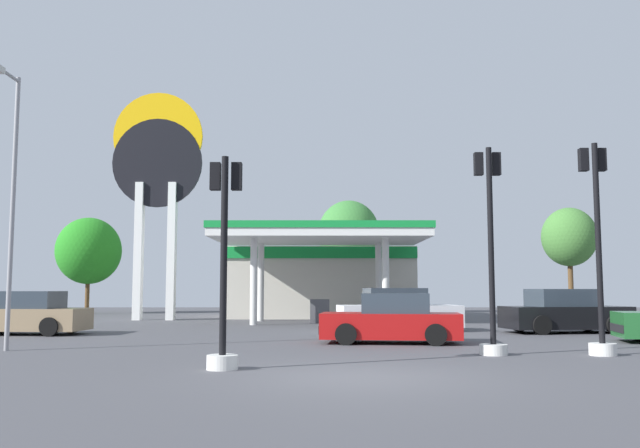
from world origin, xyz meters
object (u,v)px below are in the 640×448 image
(car_0, at_px, (390,320))
(traffic_signal_2, at_px, (597,266))
(station_pole_sign, at_px, (156,174))
(traffic_signal_1, at_px, (489,268))
(tree_1, at_px, (347,234))
(car_4, at_px, (563,313))
(car_2, at_px, (397,312))
(corner_streetlamp, at_px, (8,184))
(tree_0, at_px, (87,251))
(car_1, at_px, (24,315))
(tree_2, at_px, (567,237))
(traffic_signal_0, at_px, (222,279))

(car_0, relative_size, traffic_signal_2, 0.82)
(station_pole_sign, height_order, car_0, station_pole_sign)
(traffic_signal_1, distance_m, tree_1, 27.23)
(car_4, xyz_separation_m, traffic_signal_2, (-2.12, -8.18, 1.43))
(car_0, bearing_deg, car_4, 34.01)
(traffic_signal_1, distance_m, traffic_signal_2, 2.60)
(station_pole_sign, distance_m, car_2, 15.98)
(car_2, relative_size, corner_streetlamp, 0.65)
(car_2, distance_m, traffic_signal_1, 9.17)
(car_0, bearing_deg, tree_0, 126.46)
(car_2, relative_size, tree_1, 0.64)
(station_pole_sign, bearing_deg, tree_0, 126.45)
(car_4, height_order, traffic_signal_2, traffic_signal_2)
(traffic_signal_2, height_order, tree_0, tree_0)
(traffic_signal_2, height_order, tree_1, tree_1)
(car_2, height_order, corner_streetlamp, corner_streetlamp)
(car_1, height_order, car_2, car_2)
(car_2, relative_size, car_4, 1.02)
(station_pole_sign, distance_m, traffic_signal_2, 24.16)
(tree_2, bearing_deg, tree_0, 177.34)
(traffic_signal_2, bearing_deg, corner_streetlamp, 176.26)
(car_1, xyz_separation_m, tree_1, (12.20, 19.80, 4.48))
(car_4, relative_size, corner_streetlamp, 0.64)
(tree_0, distance_m, tree_1, 16.92)
(car_4, xyz_separation_m, traffic_signal_1, (-4.72, -8.08, 1.39))
(tree_0, bearing_deg, traffic_signal_1, -54.22)
(tree_0, bearing_deg, tree_1, 1.11)
(tree_0, distance_m, tree_2, 30.69)
(station_pole_sign, relative_size, car_2, 2.51)
(tree_2, bearing_deg, station_pole_sign, -162.98)
(car_2, height_order, tree_1, tree_1)
(station_pole_sign, xyz_separation_m, traffic_signal_0, (6.55, -20.70, -5.75))
(station_pole_sign, distance_m, traffic_signal_0, 22.46)
(car_0, distance_m, car_2, 5.56)
(station_pole_sign, distance_m, tree_0, 11.51)
(traffic_signal_2, relative_size, tree_0, 0.84)
(traffic_signal_0, relative_size, traffic_signal_2, 0.83)
(traffic_signal_1, relative_size, corner_streetlamp, 0.70)
(traffic_signal_0, relative_size, traffic_signal_1, 0.84)
(traffic_signal_1, xyz_separation_m, tree_1, (-2.32, 26.96, 3.05))
(car_1, bearing_deg, corner_streetlamp, -70.69)
(station_pole_sign, xyz_separation_m, car_0, (10.59, -14.34, -6.88))
(station_pole_sign, relative_size, car_1, 2.74)
(tree_0, relative_size, tree_1, 0.84)
(car_4, height_order, corner_streetlamp, corner_streetlamp)
(traffic_signal_2, relative_size, tree_1, 0.70)
(tree_2, bearing_deg, car_0, -121.94)
(car_2, xyz_separation_m, traffic_signal_2, (3.84, -9.08, 1.41))
(traffic_signal_1, height_order, tree_2, tree_2)
(car_1, bearing_deg, tree_1, 58.35)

